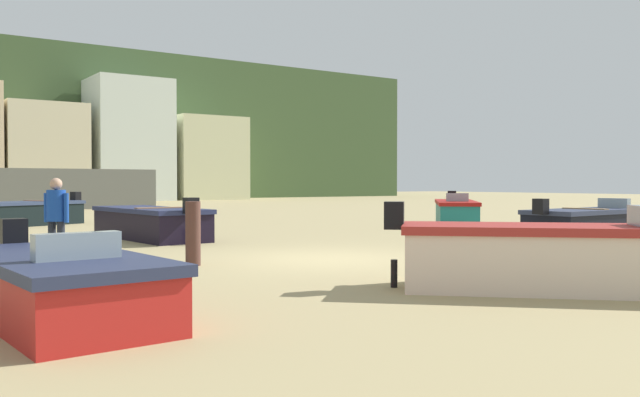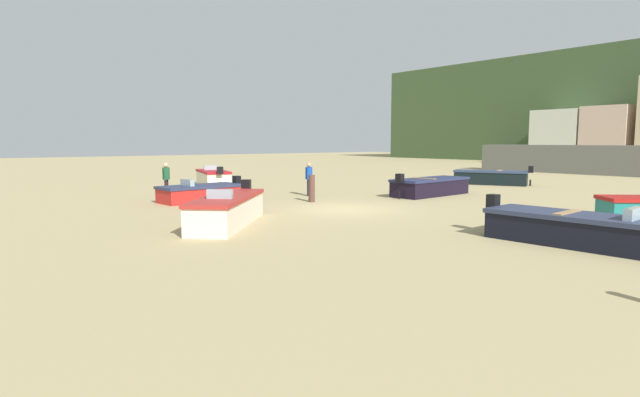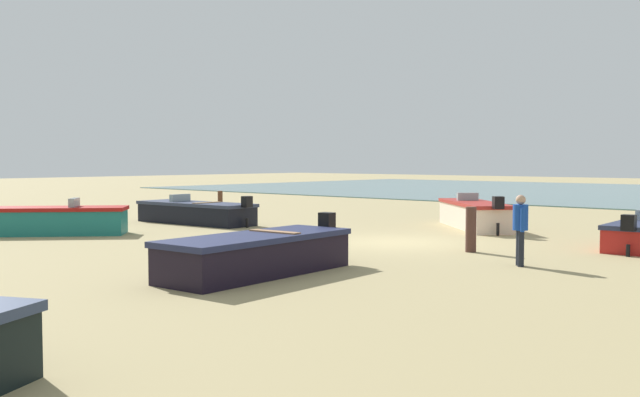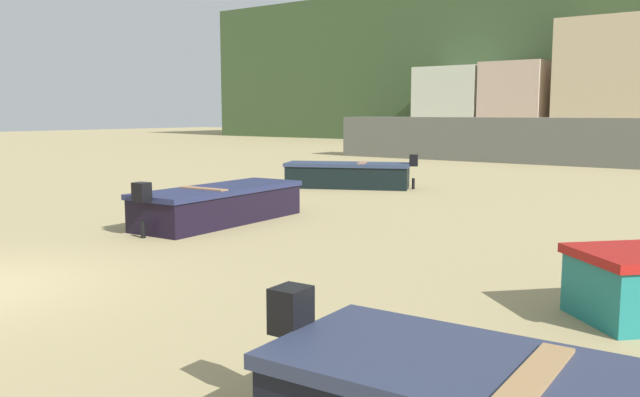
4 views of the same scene
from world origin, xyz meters
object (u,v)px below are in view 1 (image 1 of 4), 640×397
Objects in this scene: boat_black_2 at (597,223)px; boat_teal_0 at (456,213)px; boat_black_3 at (150,223)px; beach_walker_foreground at (56,214)px; mooring_post_near_water at (193,234)px; boat_black_4 at (24,213)px; boat_red_1 at (59,286)px; boat_cream_5 at (578,258)px.

boat_teal_0 is at bearing 173.33° from boat_black_2.
beach_walker_foreground is at bearing -130.33° from boat_black_3.
mooring_post_near_water is (-12.29, -5.35, 0.13)m from boat_teal_0.
boat_black_2 is at bearing 129.22° from boat_teal_0.
boat_black_4 reaches higher than boat_black_2.
boat_cream_5 reaches higher than boat_red_1.
beach_walker_foreground reaches higher than boat_teal_0.
boat_black_4 is 2.78× the size of beach_walker_foreground.
boat_black_4 is 12.87m from beach_walker_foreground.
beach_walker_foreground is at bearing 57.61° from boat_teal_0.
boat_black_3 is 4.12× the size of mooring_post_near_water.
boat_black_4 is 3.79× the size of mooring_post_near_water.
mooring_post_near_water reaches higher than boat_black_3.
boat_black_2 is 1.23× the size of boat_cream_5.
boat_teal_0 is 14.41m from boat_cream_5.
boat_black_4 is (-1.76, 7.93, 0.01)m from boat_black_3.
boat_teal_0 is 10.87m from boat_black_3.
boat_cream_5 is 9.02m from beach_walker_foreground.
boat_black_2 is 12.43m from boat_black_3.
boat_black_3 is 1.08× the size of boat_black_4.
boat_teal_0 reaches higher than boat_black_2.
mooring_post_near_water is at bearing -95.39° from boat_black_2.
beach_walker_foreground is (-1.79, -12.74, 0.51)m from boat_black_4.
boat_black_2 is at bearing 165.50° from boat_cream_5.
boat_black_3 is 5.99m from beach_walker_foreground.
mooring_post_near_water is (3.23, 3.73, 0.21)m from boat_red_1.
boat_black_2 is (15.21, 3.33, 0.04)m from boat_red_1.
mooring_post_near_water is at bearing 155.55° from boat_black_4.
boat_black_4 is at bearing 98.62° from boat_black_3.
beach_walker_foreground is (-3.55, -4.80, 0.52)m from boat_black_3.
boat_black_4 reaches higher than mooring_post_near_water.
beach_walker_foreground is (1.15, 5.16, 0.57)m from boat_red_1.
boat_red_1 is 4.94m from mooring_post_near_water.
boat_cream_5 is (3.52, -20.01, 0.04)m from boat_black_4.
boat_black_2 is at bearing -36.15° from boat_black_3.
beach_walker_foreground reaches higher than boat_black_4.
boat_cream_5 is at bearing -61.14° from mooring_post_near_water.
beach_walker_foreground is at bearing -100.31° from boat_cream_5.
beach_walker_foreground reaches higher than boat_red_1.
boat_red_1 is at bearing 145.03° from boat_black_4.
boat_cream_5 is at bearing -85.63° from boat_black_3.
boat_cream_5 is 6.67m from mooring_post_near_water.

